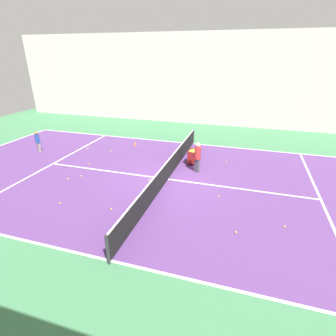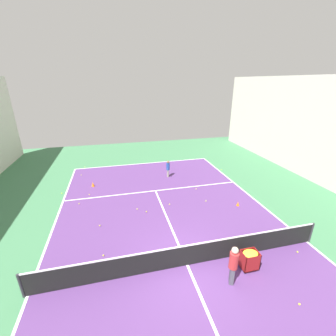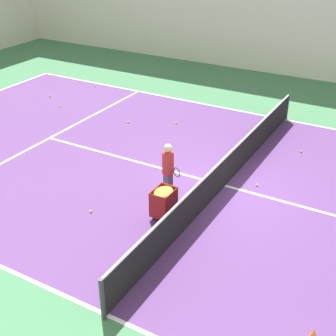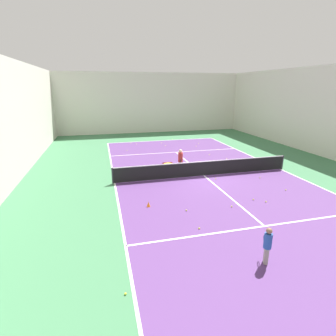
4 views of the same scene
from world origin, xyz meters
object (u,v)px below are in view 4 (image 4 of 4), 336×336
Objects in this scene: coach_at_net at (180,159)px; player_near_baseline at (267,243)px; ball_cart at (168,167)px; tennis_net at (204,168)px; training_cone_1 at (148,204)px.

player_near_baseline is at bearing 24.28° from coach_at_net.
player_near_baseline reaches higher than ball_cart.
player_near_baseline is 1.57× the size of ball_cart.
ball_cart is at bearing 30.41° from player_near_baseline.
tennis_net is 2.42m from ball_cart.
training_cone_1 is (-3.03, 5.26, -0.62)m from player_near_baseline.
player_near_baseline reaches higher than training_cone_1.
coach_at_net is 6.20× the size of training_cone_1.
training_cone_1 is (-3.14, -4.91, -0.80)m from coach_at_net.
player_near_baseline reaches higher than tennis_net.
coach_at_net is (-1.31, 1.19, 0.40)m from tennis_net.
tennis_net is 7.44× the size of coach_at_net.
ball_cart is 3.22× the size of training_cone_1.
tennis_net is at bearing 72.61° from coach_at_net.
tennis_net reaches higher than training_cone_1.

